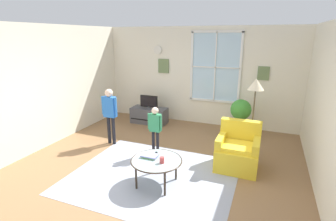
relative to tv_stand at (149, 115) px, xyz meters
name	(u,v)px	position (x,y,z in m)	size (l,w,h in m)	color
ground_plane	(149,175)	(1.25, -2.60, -0.23)	(6.00, 6.93, 0.02)	olive
back_wall	(199,76)	(1.27, 0.62, 1.13)	(5.40, 0.17, 2.67)	silver
side_wall_left	(27,91)	(-1.51, -2.60, 1.11)	(0.12, 6.33, 2.67)	silver
area_rug	(153,176)	(1.34, -2.62, -0.22)	(2.87, 2.39, 0.01)	#999EAD
tv_stand	(149,115)	(0.00, 0.00, 0.00)	(1.02, 0.48, 0.45)	#4C4C51
television	(149,101)	(0.00, 0.00, 0.41)	(0.51, 0.08, 0.36)	#4C4C4C
armchair	(238,151)	(2.69, -1.72, 0.10)	(0.76, 0.74, 0.87)	yellow
coffee_table	(157,161)	(1.51, -2.83, 0.20)	(0.86, 0.86, 0.45)	#99B2B7
book_stack	(150,156)	(1.36, -2.78, 0.25)	(0.27, 0.19, 0.04)	#67B957
cup	(162,160)	(1.63, -2.89, 0.28)	(0.08, 0.08, 0.10)	#BF3F3F
remote_near_books	(156,154)	(1.41, -2.65, 0.24)	(0.04, 0.14, 0.02)	black
person_green_shirt	(155,125)	(1.02, -1.81, 0.43)	(0.31, 0.14, 1.04)	black
person_blue_shirt	(110,110)	(-0.16, -1.66, 0.59)	(0.39, 0.18, 1.30)	black
potted_plant_by_window	(241,112)	(2.52, 0.03, 0.39)	(0.51, 0.51, 0.91)	#4C565B
floor_lamp	(255,92)	(2.87, -1.03, 1.12)	(0.32, 0.32, 1.61)	black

